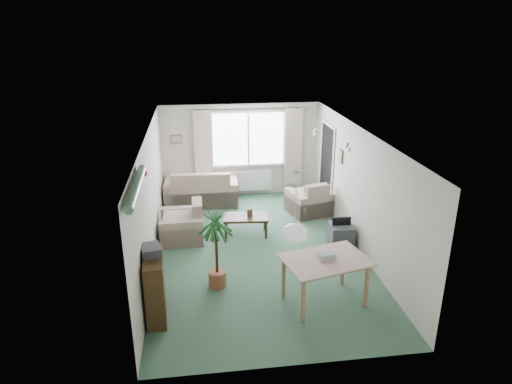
{
  "coord_description": "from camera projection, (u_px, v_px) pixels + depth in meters",
  "views": [
    {
      "loc": [
        -1.13,
        -8.01,
        4.27
      ],
      "look_at": [
        0.0,
        0.3,
        1.15
      ],
      "focal_mm": 32.0,
      "sensor_mm": 36.0,
      "label": 1
    }
  ],
  "objects": [
    {
      "name": "pet_bed",
      "position": [
        312.0,
        207.0,
        11.1
      ],
      "size": [
        0.78,
        0.78,
        0.13
      ],
      "primitive_type": "cylinder",
      "rotation": [
        0.0,
        0.0,
        0.26
      ],
      "color": "#222D9D",
      "rests_on": "ground"
    },
    {
      "name": "ground",
      "position": [
        258.0,
        251.0,
        9.07
      ],
      "size": [
        6.5,
        6.5,
        0.0
      ],
      "primitive_type": "plane",
      "color": "#33553E"
    },
    {
      "name": "houseplant",
      "position": [
        216.0,
        247.0,
        7.62
      ],
      "size": [
        0.84,
        0.84,
        1.51
      ],
      "primitive_type": "cylinder",
      "rotation": [
        0.0,
        0.0,
        -0.38
      ],
      "color": "#205E27",
      "rests_on": "ground"
    },
    {
      "name": "bauble_cluster_a",
      "position": [
        315.0,
        130.0,
        9.29
      ],
      "size": [
        0.2,
        0.2,
        0.2
      ],
      "primitive_type": "sphere",
      "color": "silver"
    },
    {
      "name": "curtain_left",
      "position": [
        203.0,
        150.0,
        11.41
      ],
      "size": [
        0.45,
        0.08,
        2.0
      ],
      "primitive_type": "cube",
      "color": "beige"
    },
    {
      "name": "armchair_left",
      "position": [
        181.0,
        221.0,
        9.46
      ],
      "size": [
        0.88,
        0.93,
        0.82
      ],
      "primitive_type": "cube",
      "rotation": [
        0.0,
        0.0,
        -1.56
      ],
      "color": "beige",
      "rests_on": "ground"
    },
    {
      "name": "pendant_lamp",
      "position": [
        295.0,
        233.0,
        6.44
      ],
      "size": [
        0.36,
        0.36,
        0.36
      ],
      "primitive_type": "sphere",
      "color": "white"
    },
    {
      "name": "gift_box",
      "position": [
        326.0,
        256.0,
        7.17
      ],
      "size": [
        0.28,
        0.22,
        0.12
      ],
      "primitive_type": "cube",
      "rotation": [
        0.0,
        0.0,
        0.18
      ],
      "color": "#B0B0BB",
      "rests_on": "dining_table"
    },
    {
      "name": "radiator",
      "position": [
        249.0,
        180.0,
        11.92
      ],
      "size": [
        1.2,
        0.1,
        0.55
      ],
      "primitive_type": "cube",
      "color": "white"
    },
    {
      "name": "wall_picture_back",
      "position": [
        176.0,
        139.0,
        11.32
      ],
      "size": [
        0.28,
        0.03,
        0.22
      ],
      "primitive_type": "cube",
      "color": "brown"
    },
    {
      "name": "tinsel_garland",
      "position": [
        136.0,
        187.0,
        5.89
      ],
      "size": [
        1.6,
        1.6,
        0.12
      ],
      "primitive_type": "cylinder",
      "color": "#196626"
    },
    {
      "name": "dining_table",
      "position": [
        324.0,
        281.0,
        7.31
      ],
      "size": [
        1.37,
        1.07,
        0.76
      ],
      "primitive_type": "cube",
      "rotation": [
        0.0,
        0.0,
        0.23
      ],
      "color": "#A8765B",
      "rests_on": "ground"
    },
    {
      "name": "armchair_corner",
      "position": [
        309.0,
        197.0,
        10.77
      ],
      "size": [
        1.09,
        1.06,
        0.81
      ],
      "primitive_type": "cube",
      "rotation": [
        0.0,
        0.0,
        3.39
      ],
      "color": "beige",
      "rests_on": "ground"
    },
    {
      "name": "tv_cube",
      "position": [
        341.0,
        235.0,
        9.25
      ],
      "size": [
        0.47,
        0.52,
        0.45
      ],
      "primitive_type": "cube",
      "rotation": [
        0.0,
        0.0,
        -0.05
      ],
      "color": "#39393E",
      "rests_on": "ground"
    },
    {
      "name": "doorway",
      "position": [
        327.0,
        167.0,
        11.01
      ],
      "size": [
        0.03,
        0.95,
        2.0
      ],
      "primitive_type": "cube",
      "color": "black"
    },
    {
      "name": "wall_picture_right",
      "position": [
        341.0,
        156.0,
        9.89
      ],
      "size": [
        0.03,
        0.24,
        0.3
      ],
      "primitive_type": "cube",
      "color": "brown"
    },
    {
      "name": "hifi_box",
      "position": [
        151.0,
        250.0,
        6.75
      ],
      "size": [
        0.35,
        0.4,
        0.14
      ],
      "primitive_type": "cube",
      "rotation": [
        0.0,
        0.0,
        0.22
      ],
      "color": "#37363B",
      "rests_on": "bookshelf"
    },
    {
      "name": "photo_frame",
      "position": [
        250.0,
        213.0,
        9.61
      ],
      "size": [
        0.12,
        0.05,
        0.16
      ],
      "primitive_type": "cube",
      "rotation": [
        0.0,
        0.0,
        0.25
      ],
      "color": "#4D3527",
      "rests_on": "coffee_table"
    },
    {
      "name": "bookshelf",
      "position": [
        155.0,
        287.0,
        6.9
      ],
      "size": [
        0.33,
        0.86,
        1.03
      ],
      "primitive_type": "cube",
      "rotation": [
        0.0,
        0.0,
        0.06
      ],
      "color": "black",
      "rests_on": "ground"
    },
    {
      "name": "coffee_table",
      "position": [
        246.0,
        225.0,
        9.72
      ],
      "size": [
        0.98,
        0.6,
        0.42
      ],
      "primitive_type": "cube",
      "rotation": [
        0.0,
        0.0,
        -0.09
      ],
      "color": "black",
      "rests_on": "ground"
    },
    {
      "name": "sofa",
      "position": [
        201.0,
        186.0,
        11.33
      ],
      "size": [
        1.82,
        1.02,
        0.89
      ],
      "primitive_type": "cube",
      "rotation": [
        0.0,
        0.0,
        3.1
      ],
      "color": "beige",
      "rests_on": "ground"
    },
    {
      "name": "curtain_rod",
      "position": [
        249.0,
        109.0,
        11.23
      ],
      "size": [
        2.6,
        0.03,
        0.03
      ],
      "primitive_type": "cube",
      "color": "black"
    },
    {
      "name": "bauble_cluster_b",
      "position": [
        348.0,
        144.0,
        8.22
      ],
      "size": [
        0.2,
        0.2,
        0.2
      ],
      "primitive_type": "sphere",
      "color": "silver"
    },
    {
      "name": "curtain_right",
      "position": [
        293.0,
        147.0,
        11.7
      ],
      "size": [
        0.45,
        0.08,
        2.0
      ],
      "primitive_type": "cube",
      "color": "beige"
    },
    {
      "name": "window",
      "position": [
        248.0,
        139.0,
        11.57
      ],
      "size": [
        1.8,
        0.03,
        1.3
      ],
      "primitive_type": "cube",
      "color": "white"
    }
  ]
}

